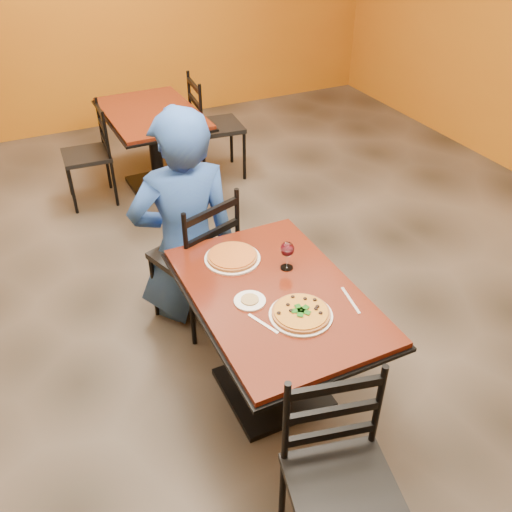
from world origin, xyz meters
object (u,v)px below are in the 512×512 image
side_plate (250,301)px  chair_second_right (217,127)px  pizza_far (232,256)px  wine_glass (287,254)px  table_main (274,320)px  pizza_main (301,313)px  plate_far (232,258)px  chair_main_near (344,493)px  chair_second_left (86,156)px  table_second (153,132)px  chair_main_far (194,256)px  plate_main (301,315)px  diner (183,217)px

side_plate → chair_second_right: bearing=71.1°
pizza_far → wine_glass: (0.23, -0.20, 0.07)m
pizza_far → wine_glass: 0.31m
table_main → pizza_main: bearing=-83.1°
wine_glass → plate_far: bearing=139.3°
chair_main_near → pizza_far: size_ratio=3.41×
pizza_main → chair_second_left: bearing=99.3°
pizza_main → chair_main_near: bearing=-105.4°
pizza_main → side_plate: pizza_main is taller
pizza_main → pizza_far: same height
chair_main_near → wine_glass: chair_main_near is taller
table_second → chair_main_near: size_ratio=1.26×
pizza_main → wine_glass: (0.12, 0.37, 0.07)m
chair_second_left → wine_glass: bearing=16.8°
pizza_far → side_plate: bearing=-100.2°
plate_far → side_plate: bearing=-100.2°
pizza_main → pizza_far: size_ratio=1.01×
chair_main_far → side_plate: 0.88m
chair_second_right → pizza_main: (-0.76, -2.96, 0.28)m
plate_far → chair_main_far: bearing=98.5°
chair_main_far → chair_second_right: bearing=-135.6°
side_plate → wine_glass: (0.30, 0.17, 0.08)m
plate_far → side_plate: size_ratio=1.94×
plate_main → plate_far: same height
chair_second_left → pizza_main: chair_second_left is taller
table_second → chair_second_left: bearing=180.0°
wine_glass → chair_main_far: bearing=114.4°
chair_main_near → side_plate: (0.03, 0.94, 0.28)m
plate_main → side_plate: (-0.18, 0.20, 0.00)m
table_second → chair_second_left: (-0.62, 0.00, -0.11)m
plate_far → side_plate: (-0.07, -0.37, 0.00)m
chair_main_near → chair_main_far: bearing=102.3°
chair_second_left → plate_far: bearing=12.5°
table_main → plate_far: plate_far is taller
pizza_far → chair_second_left: bearing=98.9°
chair_main_near → pizza_main: (0.20, 0.74, 0.29)m
chair_second_right → pizza_main: chair_second_right is taller
table_main → plate_main: 0.30m
table_second → side_plate: size_ratio=7.49×
diner → wine_glass: 0.85m
plate_main → pizza_main: 0.02m
wine_glass → diner: bearing=112.3°
chair_main_far → plate_main: size_ratio=3.15×
pizza_far → plate_main: bearing=-79.1°
table_second → plate_main: plate_main is taller
chair_main_near → plate_far: size_ratio=3.08×
chair_main_far → plate_far: size_ratio=3.15×
chair_main_far → plate_far: chair_main_far is taller
chair_second_left → pizza_far: bearing=12.5°
plate_main → side_plate: bearing=131.1°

